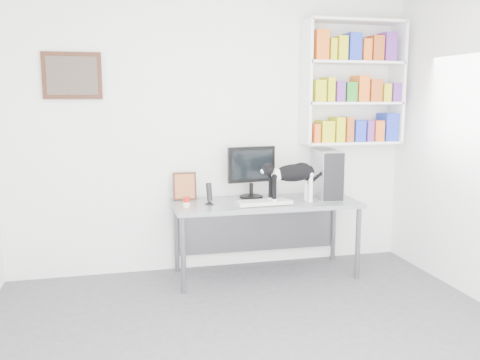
{
  "coord_description": "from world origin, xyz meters",
  "views": [
    {
      "loc": [
        -0.92,
        -2.93,
        1.71
      ],
      "look_at": [
        0.15,
        1.53,
        0.96
      ],
      "focal_mm": 38.0,
      "sensor_mm": 36.0,
      "label": 1
    }
  ],
  "objects_px": {
    "desk": "(265,238)",
    "speaker": "(209,193)",
    "leaning_print": "(185,186)",
    "monitor": "(251,172)",
    "keyboard": "(264,203)",
    "soup_can": "(186,202)",
    "pc_tower": "(327,174)",
    "bookshelf": "(353,83)",
    "cat": "(292,183)"
  },
  "relations": [
    {
      "from": "keyboard",
      "to": "monitor",
      "type": "bearing_deg",
      "value": 91.36
    },
    {
      "from": "speaker",
      "to": "leaning_print",
      "type": "height_order",
      "value": "leaning_print"
    },
    {
      "from": "desk",
      "to": "speaker",
      "type": "xyz_separation_m",
      "value": [
        -0.55,
        -0.02,
        0.47
      ]
    },
    {
      "from": "bookshelf",
      "to": "keyboard",
      "type": "height_order",
      "value": "bookshelf"
    },
    {
      "from": "soup_can",
      "to": "leaning_print",
      "type": "bearing_deg",
      "value": 84.9
    },
    {
      "from": "keyboard",
      "to": "leaning_print",
      "type": "xyz_separation_m",
      "value": [
        -0.68,
        0.4,
        0.12
      ]
    },
    {
      "from": "leaning_print",
      "to": "monitor",
      "type": "bearing_deg",
      "value": -0.66
    },
    {
      "from": "bookshelf",
      "to": "desk",
      "type": "xyz_separation_m",
      "value": [
        -0.97,
        -0.23,
        -1.49
      ]
    },
    {
      "from": "bookshelf",
      "to": "keyboard",
      "type": "relative_size",
      "value": 2.43
    },
    {
      "from": "leaning_print",
      "to": "cat",
      "type": "height_order",
      "value": "cat"
    },
    {
      "from": "keyboard",
      "to": "cat",
      "type": "xyz_separation_m",
      "value": [
        0.28,
        0.01,
        0.17
      ]
    },
    {
      "from": "pc_tower",
      "to": "leaning_print",
      "type": "xyz_separation_m",
      "value": [
        -1.39,
        0.18,
        -0.1
      ]
    },
    {
      "from": "cat",
      "to": "soup_can",
      "type": "bearing_deg",
      "value": 167.08
    },
    {
      "from": "bookshelf",
      "to": "leaning_print",
      "type": "distance_m",
      "value": 1.97
    },
    {
      "from": "keyboard",
      "to": "soup_can",
      "type": "xyz_separation_m",
      "value": [
        -0.71,
        0.05,
        0.03
      ]
    },
    {
      "from": "keyboard",
      "to": "cat",
      "type": "distance_m",
      "value": 0.33
    },
    {
      "from": "soup_can",
      "to": "speaker",
      "type": "bearing_deg",
      "value": 15.5
    },
    {
      "from": "speaker",
      "to": "cat",
      "type": "distance_m",
      "value": 0.78
    },
    {
      "from": "monitor",
      "to": "pc_tower",
      "type": "distance_m",
      "value": 0.76
    },
    {
      "from": "desk",
      "to": "speaker",
      "type": "height_order",
      "value": "speaker"
    },
    {
      "from": "desk",
      "to": "soup_can",
      "type": "bearing_deg",
      "value": -173.01
    },
    {
      "from": "bookshelf",
      "to": "cat",
      "type": "xyz_separation_m",
      "value": [
        -0.75,
        -0.36,
        -0.93
      ]
    },
    {
      "from": "keyboard",
      "to": "cat",
      "type": "bearing_deg",
      "value": -2.08
    },
    {
      "from": "bookshelf",
      "to": "speaker",
      "type": "bearing_deg",
      "value": -170.5
    },
    {
      "from": "pc_tower",
      "to": "soup_can",
      "type": "xyz_separation_m",
      "value": [
        -1.42,
        -0.16,
        -0.19
      ]
    },
    {
      "from": "desk",
      "to": "leaning_print",
      "type": "bearing_deg",
      "value": 161.48
    },
    {
      "from": "bookshelf",
      "to": "desk",
      "type": "bearing_deg",
      "value": -166.48
    },
    {
      "from": "monitor",
      "to": "keyboard",
      "type": "distance_m",
      "value": 0.42
    },
    {
      "from": "soup_can",
      "to": "cat",
      "type": "xyz_separation_m",
      "value": [
        0.99,
        -0.05,
        0.15
      ]
    },
    {
      "from": "monitor",
      "to": "cat",
      "type": "xyz_separation_m",
      "value": [
        0.31,
        -0.34,
        -0.07
      ]
    },
    {
      "from": "pc_tower",
      "to": "desk",
      "type": "bearing_deg",
      "value": -165.12
    },
    {
      "from": "desk",
      "to": "monitor",
      "type": "height_order",
      "value": "monitor"
    },
    {
      "from": "monitor",
      "to": "speaker",
      "type": "relative_size",
      "value": 2.43
    },
    {
      "from": "desk",
      "to": "keyboard",
      "type": "height_order",
      "value": "keyboard"
    },
    {
      "from": "desk",
      "to": "keyboard",
      "type": "bearing_deg",
      "value": -113.26
    },
    {
      "from": "pc_tower",
      "to": "cat",
      "type": "height_order",
      "value": "pc_tower"
    },
    {
      "from": "bookshelf",
      "to": "leaning_print",
      "type": "height_order",
      "value": "bookshelf"
    },
    {
      "from": "monitor",
      "to": "pc_tower",
      "type": "height_order",
      "value": "monitor"
    },
    {
      "from": "speaker",
      "to": "soup_can",
      "type": "distance_m",
      "value": 0.24
    },
    {
      "from": "keyboard",
      "to": "speaker",
      "type": "relative_size",
      "value": 2.4
    },
    {
      "from": "pc_tower",
      "to": "soup_can",
      "type": "relative_size",
      "value": 5.09
    },
    {
      "from": "speaker",
      "to": "keyboard",
      "type": "bearing_deg",
      "value": -31.58
    },
    {
      "from": "pc_tower",
      "to": "bookshelf",
      "type": "bearing_deg",
      "value": 34.75
    },
    {
      "from": "monitor",
      "to": "leaning_print",
      "type": "bearing_deg",
      "value": 167.29
    },
    {
      "from": "keyboard",
      "to": "leaning_print",
      "type": "bearing_deg",
      "value": 146.33
    },
    {
      "from": "soup_can",
      "to": "cat",
      "type": "relative_size",
      "value": 0.15
    },
    {
      "from": "pc_tower",
      "to": "speaker",
      "type": "distance_m",
      "value": 1.21
    },
    {
      "from": "monitor",
      "to": "speaker",
      "type": "height_order",
      "value": "monitor"
    },
    {
      "from": "speaker",
      "to": "bookshelf",
      "type": "bearing_deg",
      "value": -8.82
    },
    {
      "from": "pc_tower",
      "to": "soup_can",
      "type": "height_order",
      "value": "pc_tower"
    }
  ]
}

